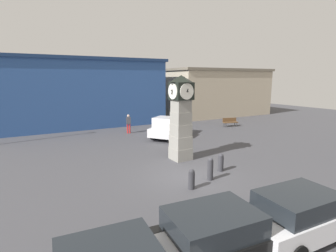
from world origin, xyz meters
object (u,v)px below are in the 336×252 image
object	(u,v)px
bench	(230,122)
pickup_truck	(170,127)
bollard_mid_row	(210,169)
pedestrian_near_bench	(128,123)
car_by_building	(302,214)
clock_tower	(181,117)
bollard_far_row	(221,162)
car_near_tower	(219,235)
bollard_near_tower	(192,179)

from	to	relation	value
bench	pickup_truck	bearing A→B (deg)	-173.04
bollard_mid_row	pedestrian_near_bench	bearing A→B (deg)	85.77
car_by_building	pickup_truck	world-z (taller)	pickup_truck
clock_tower	bench	distance (m)	12.98
bollard_far_row	car_near_tower	xyz separation A→B (m)	(-5.02, -5.41, 0.28)
clock_tower	bench	bearing A→B (deg)	31.78
car_by_building	clock_tower	bearing A→B (deg)	81.62
bollard_far_row	bollard_near_tower	bearing A→B (deg)	-158.66
bollard_near_tower	pickup_truck	xyz separation A→B (m)	(4.86, 9.76, 0.44)
bollard_near_tower	bench	size ratio (longest dim) A/B	0.57
car_by_building	pedestrian_near_bench	world-z (taller)	pedestrian_near_bench
clock_tower	bollard_near_tower	xyz separation A→B (m)	(-2.09, -4.02, -2.24)
bollard_mid_row	car_by_building	bearing A→B (deg)	-97.30
clock_tower	bollard_near_tower	world-z (taller)	clock_tower
bollard_near_tower	bench	distance (m)	16.85
bollard_far_row	car_near_tower	bearing A→B (deg)	-132.83
car_by_building	car_near_tower	bearing A→B (deg)	169.87
bollard_near_tower	car_by_building	world-z (taller)	car_by_building
bollard_far_row	car_by_building	bearing A→B (deg)	-108.63
bollard_mid_row	bollard_far_row	world-z (taller)	bollard_mid_row
pickup_truck	bollard_far_row	bearing A→B (deg)	-103.38
bollard_near_tower	bench	world-z (taller)	bollard_near_tower
car_near_tower	bench	xyz separation A→B (m)	(15.20, 15.08, -0.26)
car_by_building	bench	size ratio (longest dim) A/B	2.70
car_near_tower	pickup_truck	xyz separation A→B (m)	(7.08, 14.09, 0.15)
bollard_mid_row	car_by_building	world-z (taller)	car_by_building
clock_tower	car_near_tower	distance (m)	9.59
bollard_near_tower	car_by_building	bearing A→B (deg)	-80.81
pedestrian_near_bench	pickup_truck	bearing A→B (deg)	-53.77
bollard_near_tower	pickup_truck	distance (m)	10.91
clock_tower	car_by_building	xyz separation A→B (m)	(-1.31, -8.88, -1.92)
pedestrian_near_bench	bench	bearing A→B (deg)	-12.59
clock_tower	bollard_mid_row	size ratio (longest dim) A/B	4.53
car_near_tower	pickup_truck	world-z (taller)	pickup_truck
bench	car_by_building	bearing A→B (deg)	-127.97
pedestrian_near_bench	car_near_tower	bearing A→B (deg)	-104.85
bollard_far_row	car_by_building	distance (m)	6.29
clock_tower	bench	size ratio (longest dim) A/B	3.12
bollard_near_tower	pickup_truck	bearing A→B (deg)	63.56
pedestrian_near_bench	bollard_far_row	bearing A→B (deg)	-88.13
bollard_far_row	car_near_tower	size ratio (longest dim) A/B	0.22
clock_tower	bench	world-z (taller)	clock_tower
bollard_near_tower	car_near_tower	bearing A→B (deg)	-117.24
clock_tower	pickup_truck	size ratio (longest dim) A/B	1.03
car_by_building	bench	distance (m)	19.81
bollard_near_tower	car_near_tower	world-z (taller)	car_near_tower
bollard_mid_row	car_by_building	distance (m)	5.31
pickup_truck	car_by_building	bearing A→B (deg)	-105.55
car_near_tower	bollard_far_row	bearing A→B (deg)	47.17
pedestrian_near_bench	bollard_mid_row	bearing A→B (deg)	-94.23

